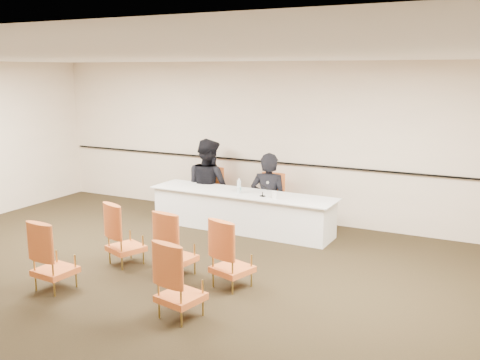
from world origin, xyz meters
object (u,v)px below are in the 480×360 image
object	(u,v)px
panelist_main_chair	(269,200)
drinking_glass	(239,190)
panelist_main	(269,204)
water_bottle	(239,186)
microphone	(263,189)
aud_chair_front_mid	(176,243)
aud_chair_front_left	(126,233)
coffee_cup	(274,195)
panelist_second_chair	(209,192)
panelist_second	(208,188)
aud_chair_back_right	(181,279)
aud_chair_back_left	(54,255)
aud_chair_front_right	(232,253)
panel_table	(242,211)

from	to	relation	value
panelist_main_chair	drinking_glass	xyz separation A→B (m)	(-0.32, -0.61, 0.27)
panelist_main	water_bottle	distance (m)	0.77
microphone	aud_chair_front_mid	size ratio (longest dim) A/B	0.27
microphone	aud_chair_front_left	xyz separation A→B (m)	(-1.22, -2.20, -0.35)
panelist_main	coffee_cup	world-z (taller)	panelist_main
aud_chair_front_left	drinking_glass	bearing A→B (deg)	93.08
panelist_second_chair	panelist_second	bearing A→B (deg)	0.00
aud_chair_front_left	aud_chair_back_right	xyz separation A→B (m)	(1.68, -1.11, 0.00)
panelist_second	microphone	distance (m)	1.65
aud_chair_front_left	aud_chair_front_mid	size ratio (longest dim) A/B	1.00
panelist_second_chair	coffee_cup	xyz separation A→B (m)	(1.72, -0.73, 0.28)
microphone	aud_chair_back_right	xyz separation A→B (m)	(0.47, -3.31, -0.35)
panelist_main	aud_chair_back_right	world-z (taller)	panelist_main
panelist_second	coffee_cup	world-z (taller)	panelist_second
panelist_main	water_bottle	bearing A→B (deg)	51.44
microphone	coffee_cup	bearing A→B (deg)	4.16
aud_chair_back_right	panelist_second_chair	bearing A→B (deg)	127.20
panelist_second	aud_chair_back_left	bearing A→B (deg)	110.67
aud_chair_front_right	aud_chair_front_mid	bearing A→B (deg)	-163.14
panelist_second	microphone	world-z (taller)	panelist_second
aud_chair_front_mid	water_bottle	bearing A→B (deg)	103.83
water_bottle	coffee_cup	size ratio (longest dim) A/B	1.96
panel_table	aud_chair_back_right	world-z (taller)	aud_chair_back_right
panelist_main_chair	aud_chair_back_right	world-z (taller)	same
aud_chair_front_mid	panelist_second_chair	bearing A→B (deg)	120.64
panelist_main_chair	aud_chair_back_left	size ratio (longest dim) A/B	1.00
panelist_second	aud_chair_front_mid	distance (m)	3.17
panelist_second	aud_chair_front_right	bearing A→B (deg)	145.51
microphone	aud_chair_front_right	xyz separation A→B (m)	(0.59, -2.25, -0.35)
microphone	aud_chair_back_left	distance (m)	3.68
panelist_main	water_bottle	xyz separation A→B (m)	(-0.33, -0.55, 0.42)
aud_chair_front_left	aud_chair_front_right	world-z (taller)	same
panel_table	panelist_second	distance (m)	1.17
aud_chair_back_left	aud_chair_back_right	world-z (taller)	same
drinking_glass	aud_chair_back_right	bearing A→B (deg)	-74.14
panelist_main_chair	panelist_second	world-z (taller)	panelist_second
aud_chair_front_left	aud_chair_back_right	size ratio (longest dim) A/B	1.00
panelist_second_chair	panelist_main_chair	bearing A→B (deg)	-0.00
drinking_glass	aud_chair_front_left	distance (m)	2.38
panelist_second_chair	aud_chair_back_left	world-z (taller)	same
panelist_second	panelist_second_chair	size ratio (longest dim) A/B	2.07
panelist_main	panelist_main_chair	xyz separation A→B (m)	(0.00, 0.00, 0.08)
microphone	water_bottle	xyz separation A→B (m)	(-0.51, 0.10, -0.00)
panelist_second	microphone	size ratio (longest dim) A/B	7.67
panelist_main	aud_chair_front_right	world-z (taller)	panelist_main
microphone	aud_chair_front_mid	xyz separation A→B (m)	(-0.29, -2.25, -0.35)
panelist_main_chair	drinking_glass	size ratio (longest dim) A/B	9.50
panelist_main	aud_chair_front_left	size ratio (longest dim) A/B	2.02
aud_chair_front_left	panelist_second_chair	bearing A→B (deg)	116.17
panelist_second	water_bottle	size ratio (longest dim) A/B	7.81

